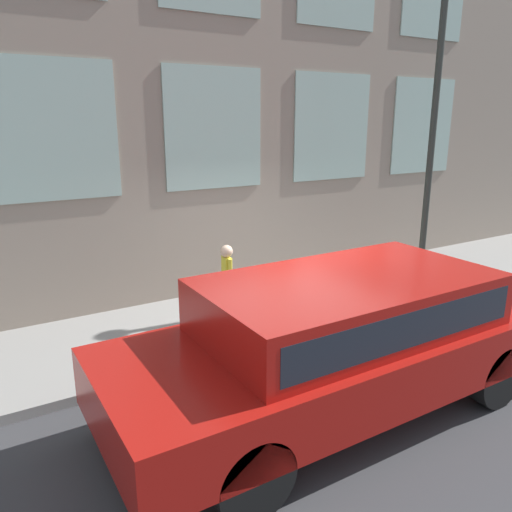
{
  "coord_description": "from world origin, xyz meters",
  "views": [
    {
      "loc": [
        -5.39,
        3.89,
        3.19
      ],
      "look_at": [
        0.86,
        0.11,
        1.17
      ],
      "focal_mm": 35.0,
      "sensor_mm": 36.0,
      "label": 1
    }
  ],
  "objects_px": {
    "fire_hydrant": "(285,299)",
    "street_lamp": "(436,96)",
    "person": "(227,275)",
    "parked_truck_red_near": "(341,333)"
  },
  "relations": [
    {
      "from": "person",
      "to": "parked_truck_red_near",
      "type": "distance_m",
      "value": 2.66
    },
    {
      "from": "person",
      "to": "parked_truck_red_near",
      "type": "xyz_separation_m",
      "value": [
        -2.66,
        -0.02,
        0.06
      ]
    },
    {
      "from": "parked_truck_red_near",
      "to": "street_lamp",
      "type": "relative_size",
      "value": 0.94
    },
    {
      "from": "person",
      "to": "parked_truck_red_near",
      "type": "bearing_deg",
      "value": 85.09
    },
    {
      "from": "fire_hydrant",
      "to": "street_lamp",
      "type": "distance_m",
      "value": 4.5
    },
    {
      "from": "person",
      "to": "fire_hydrant",
      "type": "bearing_deg",
      "value": 140.5
    },
    {
      "from": "fire_hydrant",
      "to": "person",
      "type": "distance_m",
      "value": 0.97
    },
    {
      "from": "parked_truck_red_near",
      "to": "person",
      "type": "bearing_deg",
      "value": 0.32
    },
    {
      "from": "fire_hydrant",
      "to": "person",
      "type": "bearing_deg",
      "value": 55.74
    },
    {
      "from": "fire_hydrant",
      "to": "street_lamp",
      "type": "height_order",
      "value": "street_lamp"
    }
  ]
}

